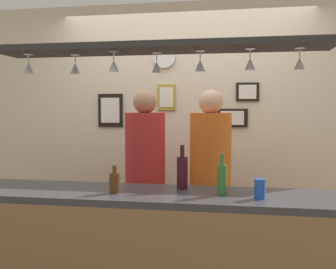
{
  "coord_description": "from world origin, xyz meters",
  "views": [
    {
      "loc": [
        0.49,
        -2.79,
        1.53
      ],
      "look_at": [
        0.0,
        0.1,
        1.34
      ],
      "focal_mm": 41.25,
      "sensor_mm": 36.0,
      "label": 1
    }
  ],
  "objects_px": {
    "bottle_wine_dark_red": "(182,172)",
    "wall_clock": "(164,57)",
    "person_middle_orange_shirt": "(210,171)",
    "picture_frame_lower_pair": "(232,118)",
    "picture_frame_upper_small": "(248,92)",
    "picture_frame_caricature": "(110,110)",
    "bottle_beer_green_import": "(222,179)",
    "person_left_red_shirt": "(145,169)",
    "bottle_beer_brown_stubby": "(115,182)",
    "drink_can": "(260,189)",
    "picture_frame_crest": "(167,97)"
  },
  "relations": [
    {
      "from": "person_middle_orange_shirt",
      "to": "drink_can",
      "type": "bearing_deg",
      "value": -66.8
    },
    {
      "from": "drink_can",
      "to": "picture_frame_caricature",
      "type": "xyz_separation_m",
      "value": [
        -1.42,
        1.48,
        0.47
      ]
    },
    {
      "from": "person_middle_orange_shirt",
      "to": "picture_frame_upper_small",
      "type": "xyz_separation_m",
      "value": [
        0.32,
        0.68,
        0.68
      ]
    },
    {
      "from": "picture_frame_crest",
      "to": "wall_clock",
      "type": "height_order",
      "value": "wall_clock"
    },
    {
      "from": "drink_can",
      "to": "wall_clock",
      "type": "height_order",
      "value": "wall_clock"
    },
    {
      "from": "person_left_red_shirt",
      "to": "drink_can",
      "type": "distance_m",
      "value": 1.21
    },
    {
      "from": "drink_can",
      "to": "picture_frame_crest",
      "type": "bearing_deg",
      "value": 119.26
    },
    {
      "from": "person_left_red_shirt",
      "to": "bottle_beer_brown_stubby",
      "type": "bearing_deg",
      "value": -91.25
    },
    {
      "from": "bottle_beer_brown_stubby",
      "to": "wall_clock",
      "type": "relative_size",
      "value": 0.82
    },
    {
      "from": "person_middle_orange_shirt",
      "to": "picture_frame_crest",
      "type": "bearing_deg",
      "value": 125.65
    },
    {
      "from": "person_left_red_shirt",
      "to": "picture_frame_upper_small",
      "type": "relative_size",
      "value": 7.69
    },
    {
      "from": "person_middle_orange_shirt",
      "to": "bottle_wine_dark_red",
      "type": "xyz_separation_m",
      "value": [
        -0.16,
        -0.6,
        0.09
      ]
    },
    {
      "from": "picture_frame_upper_small",
      "to": "picture_frame_caricature",
      "type": "height_order",
      "value": "picture_frame_upper_small"
    },
    {
      "from": "person_left_red_shirt",
      "to": "picture_frame_crest",
      "type": "distance_m",
      "value": 0.93
    },
    {
      "from": "person_middle_orange_shirt",
      "to": "bottle_beer_green_import",
      "type": "bearing_deg",
      "value": -80.98
    },
    {
      "from": "bottle_beer_brown_stubby",
      "to": "bottle_beer_green_import",
      "type": "xyz_separation_m",
      "value": [
        0.69,
        0.06,
        0.03
      ]
    },
    {
      "from": "bottle_wine_dark_red",
      "to": "picture_frame_upper_small",
      "type": "height_order",
      "value": "picture_frame_upper_small"
    },
    {
      "from": "person_left_red_shirt",
      "to": "wall_clock",
      "type": "xyz_separation_m",
      "value": [
        0.04,
        0.67,
        1.03
      ]
    },
    {
      "from": "bottle_beer_green_import",
      "to": "picture_frame_upper_small",
      "type": "distance_m",
      "value": 1.55
    },
    {
      "from": "picture_frame_upper_small",
      "to": "picture_frame_caricature",
      "type": "bearing_deg",
      "value": 180.0
    },
    {
      "from": "picture_frame_upper_small",
      "to": "picture_frame_crest",
      "type": "bearing_deg",
      "value": 180.0
    },
    {
      "from": "drink_can",
      "to": "picture_frame_crest",
      "type": "height_order",
      "value": "picture_frame_crest"
    },
    {
      "from": "bottle_wine_dark_red",
      "to": "wall_clock",
      "type": "relative_size",
      "value": 1.36
    },
    {
      "from": "person_left_red_shirt",
      "to": "bottle_wine_dark_red",
      "type": "relative_size",
      "value": 5.64
    },
    {
      "from": "drink_can",
      "to": "picture_frame_lower_pair",
      "type": "distance_m",
      "value": 1.54
    },
    {
      "from": "person_left_red_shirt",
      "to": "wall_clock",
      "type": "bearing_deg",
      "value": 86.16
    },
    {
      "from": "bottle_wine_dark_red",
      "to": "wall_clock",
      "type": "bearing_deg",
      "value": 105.5
    },
    {
      "from": "picture_frame_caricature",
      "to": "wall_clock",
      "type": "height_order",
      "value": "wall_clock"
    },
    {
      "from": "picture_frame_caricature",
      "to": "picture_frame_crest",
      "type": "height_order",
      "value": "picture_frame_crest"
    },
    {
      "from": "picture_frame_upper_small",
      "to": "picture_frame_lower_pair",
      "type": "height_order",
      "value": "picture_frame_upper_small"
    },
    {
      "from": "bottle_beer_green_import",
      "to": "wall_clock",
      "type": "distance_m",
      "value": 1.81
    },
    {
      "from": "bottle_wine_dark_red",
      "to": "picture_frame_lower_pair",
      "type": "bearing_deg",
      "value": 75.64
    },
    {
      "from": "person_left_red_shirt",
      "to": "wall_clock",
      "type": "height_order",
      "value": "wall_clock"
    },
    {
      "from": "person_middle_orange_shirt",
      "to": "picture_frame_lower_pair",
      "type": "distance_m",
      "value": 0.82
    },
    {
      "from": "person_middle_orange_shirt",
      "to": "bottle_beer_brown_stubby",
      "type": "height_order",
      "value": "person_middle_orange_shirt"
    },
    {
      "from": "picture_frame_lower_pair",
      "to": "picture_frame_crest",
      "type": "bearing_deg",
      "value": 180.0
    },
    {
      "from": "person_left_red_shirt",
      "to": "picture_frame_upper_small",
      "type": "height_order",
      "value": "picture_frame_upper_small"
    },
    {
      "from": "person_middle_orange_shirt",
      "to": "bottle_wine_dark_red",
      "type": "relative_size",
      "value": 5.64
    },
    {
      "from": "picture_frame_lower_pair",
      "to": "picture_frame_crest",
      "type": "distance_m",
      "value": 0.69
    },
    {
      "from": "person_middle_orange_shirt",
      "to": "wall_clock",
      "type": "xyz_separation_m",
      "value": [
        -0.51,
        0.67,
        1.03
      ]
    },
    {
      "from": "person_middle_orange_shirt",
      "to": "picture_frame_crest",
      "type": "xyz_separation_m",
      "value": [
        -0.48,
        0.68,
        0.63
      ]
    },
    {
      "from": "picture_frame_upper_small",
      "to": "picture_frame_caricature",
      "type": "distance_m",
      "value": 1.4
    },
    {
      "from": "person_left_red_shirt",
      "to": "picture_frame_lower_pair",
      "type": "height_order",
      "value": "person_left_red_shirt"
    },
    {
      "from": "person_left_red_shirt",
      "to": "bottle_beer_brown_stubby",
      "type": "xyz_separation_m",
      "value": [
        -0.02,
        -0.8,
        0.04
      ]
    },
    {
      "from": "bottle_wine_dark_red",
      "to": "picture_frame_lower_pair",
      "type": "xyz_separation_m",
      "value": [
        0.33,
        1.27,
        0.34
      ]
    },
    {
      "from": "person_left_red_shirt",
      "to": "wall_clock",
      "type": "distance_m",
      "value": 1.23
    },
    {
      "from": "picture_frame_lower_pair",
      "to": "wall_clock",
      "type": "height_order",
      "value": "wall_clock"
    },
    {
      "from": "person_left_red_shirt",
      "to": "picture_frame_crest",
      "type": "height_order",
      "value": "picture_frame_crest"
    },
    {
      "from": "picture_frame_upper_small",
      "to": "wall_clock",
      "type": "bearing_deg",
      "value": -179.57
    },
    {
      "from": "person_middle_orange_shirt",
      "to": "picture_frame_upper_small",
      "type": "bearing_deg",
      "value": 64.93
    }
  ]
}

